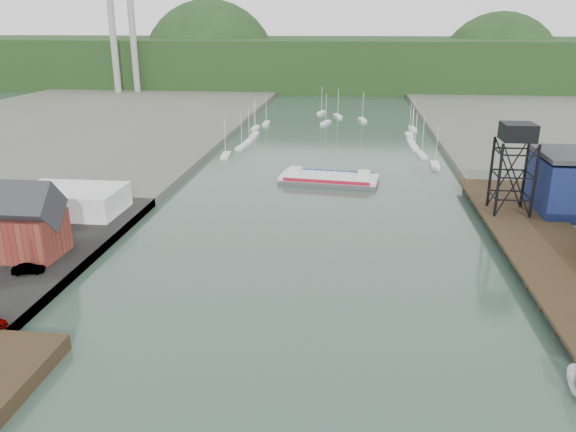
# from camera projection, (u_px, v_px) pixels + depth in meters

# --- Properties ---
(ground) EXTENTS (600.00, 600.00, 0.00)m
(ground) POSITION_uv_depth(u_px,v_px,m) (272.00, 417.00, 51.90)
(ground) COLOR #2A423B
(ground) RESTS_ON ground
(east_pier) EXTENTS (14.00, 70.00, 2.45)m
(east_pier) POSITION_uv_depth(u_px,v_px,m) (541.00, 239.00, 89.53)
(east_pier) COLOR #2D2313
(east_pier) RESTS_ON ground
(harbor_building) EXTENTS (12.20, 8.20, 8.90)m
(harbor_building) POSITION_uv_depth(u_px,v_px,m) (18.00, 227.00, 82.62)
(harbor_building) COLOR #5A1B19
(harbor_building) RESTS_ON west_quay
(white_shed) EXTENTS (18.00, 12.00, 4.50)m
(white_shed) POSITION_uv_depth(u_px,v_px,m) (72.00, 200.00, 102.35)
(white_shed) COLOR silver
(white_shed) RESTS_ON west_quay
(lift_tower) EXTENTS (6.50, 6.50, 16.00)m
(lift_tower) POSITION_uv_depth(u_px,v_px,m) (517.00, 138.00, 97.47)
(lift_tower) COLOR black
(lift_tower) RESTS_ON east_pier
(marina_sailboats) EXTENTS (57.71, 92.65, 0.90)m
(marina_sailboats) POSITION_uv_depth(u_px,v_px,m) (332.00, 134.00, 181.79)
(marina_sailboats) COLOR silver
(marina_sailboats) RESTS_ON ground
(smokestacks) EXTENTS (11.20, 8.20, 60.00)m
(smokestacks) POSITION_uv_depth(u_px,v_px,m) (123.00, 33.00, 271.88)
(smokestacks) COLOR gray
(smokestacks) RESTS_ON ground
(distant_hills) EXTENTS (500.00, 120.00, 80.00)m
(distant_hills) POSITION_uv_depth(u_px,v_px,m) (337.00, 66.00, 331.91)
(distant_hills) COLOR #193316
(distant_hills) RESTS_ON ground
(chain_ferry) EXTENTS (22.86, 11.24, 3.17)m
(chain_ferry) POSITION_uv_depth(u_px,v_px,m) (329.00, 179.00, 127.72)
(chain_ferry) COLOR #454547
(chain_ferry) RESTS_ON ground
(car_west_b) EXTENTS (4.44, 2.67, 1.38)m
(car_west_b) POSITION_uv_depth(u_px,v_px,m) (28.00, 269.00, 77.61)
(car_west_b) COLOR #999999
(car_west_b) RESTS_ON west_quay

